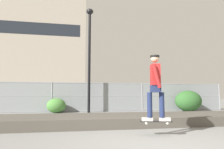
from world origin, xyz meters
TOP-DOWN VIEW (x-y plane):
  - ground_plane at (0.00, 0.00)m, footprint 120.00×120.00m
  - gravel_berm at (0.00, 3.11)m, footprint 14.91×2.56m
  - skateboard at (0.28, 0.70)m, footprint 0.82×0.39m
  - skater at (0.28, 0.70)m, footprint 0.72×0.62m
  - chain_fence at (-0.00, 9.26)m, footprint 17.61×0.06m
  - street_lamp at (-0.70, 8.62)m, footprint 0.44×0.44m
  - parked_car_near at (-5.92, 12.30)m, footprint 4.42×1.99m
  - library_building at (-13.67, 47.38)m, footprint 30.03×15.51m
  - shrub_left at (-2.61, 8.74)m, footprint 1.12×0.91m
  - shrub_center at (5.76, 8.36)m, footprint 1.75×1.43m

SIDE VIEW (x-z plane):
  - ground_plane at x=0.00m, z-range 0.00..0.00m
  - gravel_berm at x=0.00m, z-range 0.00..0.32m
  - skateboard at x=0.28m, z-range 0.32..0.39m
  - shrub_left at x=-2.61m, z-range 0.00..0.86m
  - shrub_center at x=5.76m, z-range 0.00..1.35m
  - parked_car_near at x=-5.92m, z-range 0.01..1.67m
  - chain_fence at x=0.00m, z-range 0.01..1.86m
  - skater at x=0.28m, z-range 0.48..2.19m
  - street_lamp at x=-0.70m, z-range 0.82..7.30m
  - library_building at x=-13.67m, z-range 0.00..23.31m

